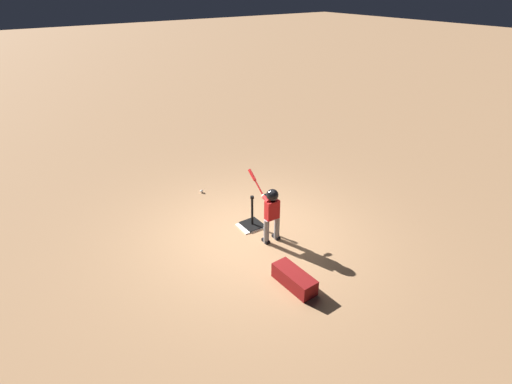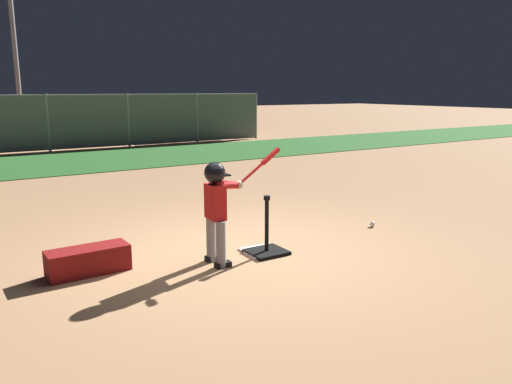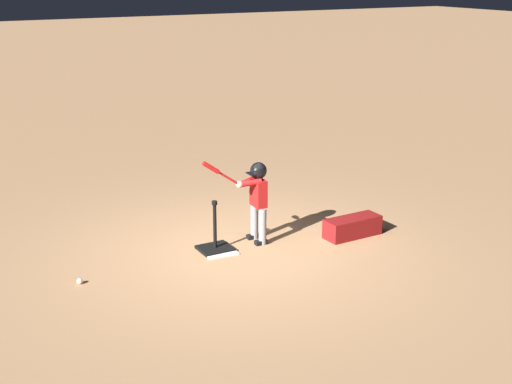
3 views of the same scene
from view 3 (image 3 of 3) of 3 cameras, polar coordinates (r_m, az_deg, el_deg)
The scene contains 6 objects.
ground_plane at distance 9.68m, azimuth -1.29°, elevation -4.84°, with size 90.00×90.00×0.00m, color #AD7F56.
home_plate at distance 9.71m, azimuth -3.04°, elevation -4.74°, with size 0.44×0.44×0.02m, color white.
batting_tee at distance 9.74m, azimuth -3.28°, elevation -4.13°, with size 0.44×0.40×0.70m.
batter_child at distance 9.80m, azimuth 0.02°, elevation 0.01°, with size 0.95×0.36×1.27m.
baseball at distance 9.00m, azimuth -13.93°, elevation -6.94°, with size 0.07×0.07×0.07m, color white.
equipment_bag at distance 10.29m, azimuth 7.72°, elevation -2.78°, with size 0.84×0.32×0.28m, color maroon.
Camera 3 is at (4.15, 7.92, 3.71)m, focal length 50.00 mm.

